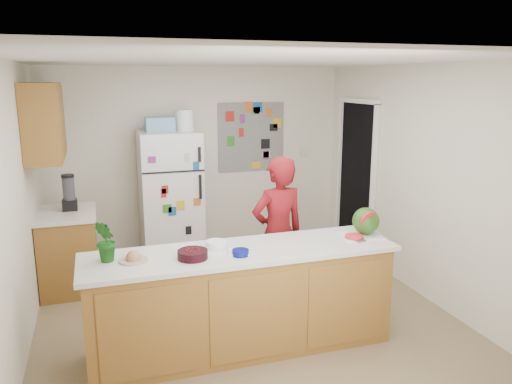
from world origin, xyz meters
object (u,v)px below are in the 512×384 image
object	(u,v)px
watermelon	(366,221)
cherry_bowl	(193,254)
person	(278,234)
refrigerator	(171,198)

from	to	relation	value
watermelon	cherry_bowl	distance (m)	1.65
person	cherry_bowl	xyz separation A→B (m)	(-1.02, -0.76, 0.16)
watermelon	refrigerator	bearing A→B (deg)	121.94
person	watermelon	world-z (taller)	person
watermelon	cherry_bowl	xyz separation A→B (m)	(-1.65, -0.12, -0.10)
refrigerator	person	size ratio (longest dim) A/B	1.06
refrigerator	watermelon	bearing A→B (deg)	-58.06
person	watermelon	xyz separation A→B (m)	(0.63, -0.64, 0.26)
watermelon	cherry_bowl	bearing A→B (deg)	-175.77
refrigerator	cherry_bowl	bearing A→B (deg)	-94.35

